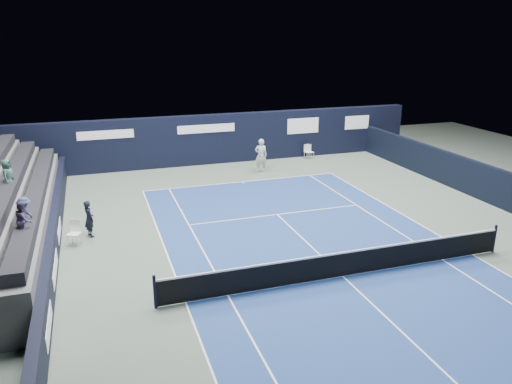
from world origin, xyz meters
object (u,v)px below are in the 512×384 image
at_px(folding_chair_back_a, 310,150).
at_px(folding_chair_back_b, 307,150).
at_px(tennis_net, 344,263).
at_px(line_judge_chair, 75,231).
at_px(tennis_player, 261,155).

height_order(folding_chair_back_a, folding_chair_back_b, folding_chair_back_b).
xyz_separation_m(folding_chair_back_a, tennis_net, (-5.82, -15.73, -0.00)).
xyz_separation_m(folding_chair_back_a, folding_chair_back_b, (-0.16, 0.01, 0.02)).
bearing_deg(folding_chair_back_a, tennis_net, -123.47).
xyz_separation_m(folding_chair_back_b, tennis_net, (-5.66, -15.74, -0.02)).
bearing_deg(line_judge_chair, folding_chair_back_b, 59.50).
bearing_deg(folding_chair_back_b, line_judge_chair, -164.70).
relative_size(folding_chair_back_a, line_judge_chair, 0.87).
distance_m(folding_chair_back_b, line_judge_chair, 17.51).
bearing_deg(tennis_player, folding_chair_back_b, 28.04).
height_order(line_judge_chair, tennis_net, tennis_net).
bearing_deg(tennis_player, folding_chair_back_a, 27.01).
bearing_deg(folding_chair_back_a, tennis_player, -166.16).
relative_size(line_judge_chair, tennis_player, 0.52).
distance_m(folding_chair_back_a, tennis_net, 16.77).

